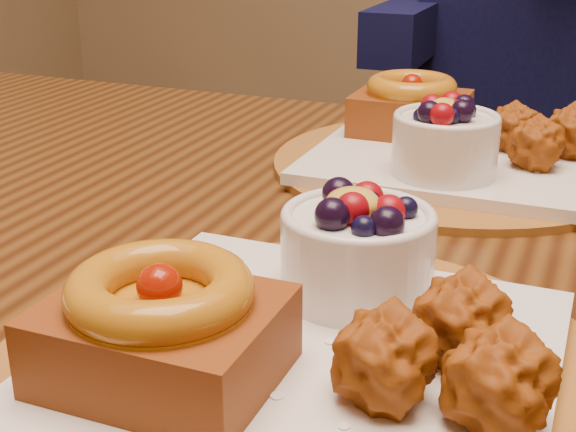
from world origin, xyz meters
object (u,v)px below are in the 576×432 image
at_px(chair_far, 544,195).
at_px(place_setting_far, 450,142).
at_px(place_setting_near, 300,332).
at_px(dining_table, 395,327).

bearing_deg(chair_far, place_setting_far, -104.24).
relative_size(place_setting_near, chair_far, 0.41).
height_order(place_setting_far, chair_far, chair_far).
distance_m(dining_table, place_setting_far, 0.24).
xyz_separation_m(dining_table, place_setting_far, (-0.00, 0.21, 0.11)).
bearing_deg(place_setting_near, place_setting_far, 89.99).
xyz_separation_m(dining_table, place_setting_near, (-0.00, -0.21, 0.11)).
bearing_deg(place_setting_far, chair_far, 84.90).
bearing_deg(place_setting_far, dining_table, -88.99).
distance_m(dining_table, place_setting_near, 0.24).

